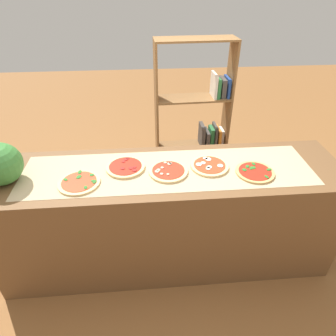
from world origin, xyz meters
TOP-DOWN VIEW (x-y plane):
  - ground_plane at (0.00, 0.00)m, footprint 12.00×12.00m
  - counter at (0.00, 0.00)m, footprint 2.67×0.70m
  - parchment_paper at (0.00, 0.00)m, footprint 2.15×0.54m
  - pizza_spinach_0 at (-0.63, -0.11)m, footprint 0.29×0.29m
  - pizza_pepperoni_1 at (-0.32, 0.05)m, footprint 0.29×0.29m
  - pizza_mushroom_2 at (-0.00, -0.03)m, footprint 0.29×0.29m
  - pizza_mozzarella_3 at (0.32, 0.02)m, footprint 0.29×0.29m
  - pizza_spinach_4 at (0.63, -0.09)m, footprint 0.28×0.28m
  - watermelon at (-1.15, -0.04)m, footprint 0.30×0.30m
  - bookshelf at (0.43, 1.00)m, footprint 0.77×0.28m

SIDE VIEW (x-z plane):
  - ground_plane at x=0.00m, z-range 0.00..0.00m
  - counter at x=0.00m, z-range 0.00..0.94m
  - bookshelf at x=0.43m, z-range -0.10..1.57m
  - parchment_paper at x=0.00m, z-range 0.94..0.95m
  - pizza_spinach_0 at x=-0.63m, z-range 0.94..0.97m
  - pizza_spinach_4 at x=0.63m, z-range 0.94..0.97m
  - pizza_mushroom_2 at x=0.00m, z-range 0.94..0.97m
  - pizza_mozzarella_3 at x=0.32m, z-range 0.94..0.97m
  - pizza_pepperoni_1 at x=-0.32m, z-range 0.94..0.97m
  - watermelon at x=-1.15m, z-range 0.94..1.24m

